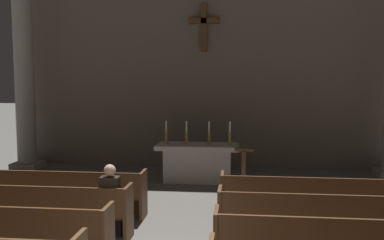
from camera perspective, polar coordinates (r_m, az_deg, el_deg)
pew_left_row_3 at (r=8.10m, az=-21.07°, el=-11.13°), size 3.63×0.50×0.95m
pew_left_row_4 at (r=9.09m, az=-17.74°, el=-9.19°), size 3.63×0.50×0.95m
pew_right_row_3 at (r=7.40m, az=18.00°, el=-12.63°), size 3.63×0.50×0.95m
pew_right_row_4 at (r=8.47m, az=16.41°, el=-10.24°), size 3.63×0.50×0.95m
column_left_fourth at (r=13.80m, az=-21.56°, el=6.98°), size 0.86×0.86×6.53m
altar at (r=11.44m, az=0.76°, el=-5.60°), size 2.20×0.90×1.01m
candlestick_outer_left at (r=11.44m, az=-3.48°, el=-2.21°), size 0.16×0.16×0.61m
candlestick_inner_left at (r=11.36m, az=-0.74°, el=-2.26°), size 0.16×0.16×0.61m
candlestick_inner_right at (r=11.31m, az=2.28°, el=-2.30°), size 0.16×0.16×0.61m
candlestick_outer_right at (r=11.28m, az=5.07°, el=-2.34°), size 0.16×0.16×0.61m
apse_with_cross at (r=13.39m, az=1.66°, el=10.45°), size 11.57×0.42×7.77m
lectern at (r=10.22m, az=6.91°, el=-6.92°), size 0.44×0.36×1.15m
lone_worshipper at (r=7.53m, az=-10.69°, el=-10.42°), size 0.32×0.43×1.32m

